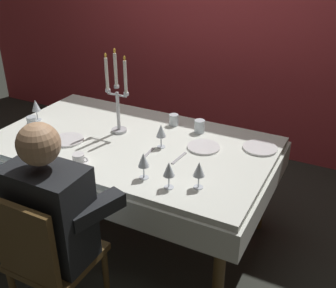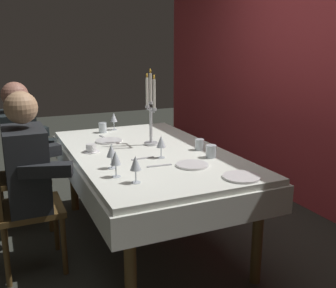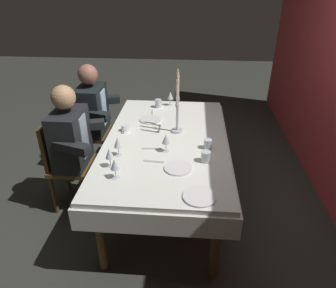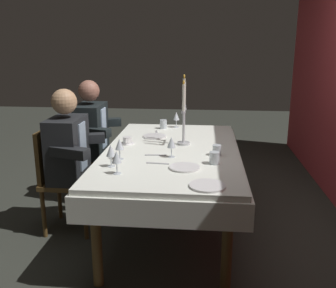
{
  "view_description": "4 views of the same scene",
  "coord_description": "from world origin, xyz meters",
  "px_view_note": "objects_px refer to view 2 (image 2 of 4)",
  "views": [
    {
      "loc": [
        1.37,
        -2.12,
        2.02
      ],
      "look_at": [
        0.25,
        0.05,
        0.75
      ],
      "focal_mm": 43.77,
      "sensor_mm": 36.0,
      "label": 1
    },
    {
      "loc": [
        2.68,
        -1.02,
        1.53
      ],
      "look_at": [
        0.27,
        0.05,
        0.85
      ],
      "focal_mm": 41.72,
      "sensor_mm": 36.0,
      "label": 2
    },
    {
      "loc": [
        2.47,
        0.21,
        2.06
      ],
      "look_at": [
        0.28,
        0.04,
        0.84
      ],
      "focal_mm": 33.01,
      "sensor_mm": 36.0,
      "label": 3
    },
    {
      "loc": [
        3.04,
        0.26,
        1.62
      ],
      "look_at": [
        0.16,
        -0.02,
        0.83
      ],
      "focal_mm": 40.7,
      "sensor_mm": 36.0,
      "label": 4
    }
  ],
  "objects_px": {
    "wine_glass_1": "(111,151)",
    "wine_glass_3": "(114,118)",
    "coffee_cup_0": "(91,149)",
    "candelabra": "(151,114)",
    "wine_glass_4": "(116,159)",
    "seated_diner_0": "(19,144)",
    "dinner_plate_2": "(241,177)",
    "seated_diner_1": "(26,167)",
    "dinner_plate_0": "(192,165)",
    "water_tumbler_1": "(103,128)",
    "wine_glass_2": "(161,142)",
    "water_tumbler_0": "(199,145)",
    "wine_glass_0": "(136,164)",
    "dinner_plate_1": "(109,141)",
    "dining_table": "(148,165)",
    "water_tumbler_2": "(211,151)"
  },
  "relations": [
    {
      "from": "seated_diner_1",
      "to": "dinner_plate_0",
      "type": "bearing_deg",
      "value": 67.14
    },
    {
      "from": "wine_glass_3",
      "to": "wine_glass_1",
      "type": "bearing_deg",
      "value": -16.95
    },
    {
      "from": "candelabra",
      "to": "dinner_plate_0",
      "type": "xyz_separation_m",
      "value": [
        0.64,
        0.04,
        -0.24
      ]
    },
    {
      "from": "dinner_plate_0",
      "to": "seated_diner_0",
      "type": "xyz_separation_m",
      "value": [
        -1.12,
        -1.02,
        -0.01
      ]
    },
    {
      "from": "wine_glass_4",
      "to": "water_tumbler_2",
      "type": "height_order",
      "value": "wine_glass_4"
    },
    {
      "from": "candelabra",
      "to": "wine_glass_4",
      "type": "height_order",
      "value": "candelabra"
    },
    {
      "from": "wine_glass_1",
      "to": "water_tumbler_1",
      "type": "distance_m",
      "value": 1.09
    },
    {
      "from": "dinner_plate_0",
      "to": "water_tumbler_0",
      "type": "bearing_deg",
      "value": 145.15
    },
    {
      "from": "coffee_cup_0",
      "to": "wine_glass_0",
      "type": "bearing_deg",
      "value": 6.16
    },
    {
      "from": "candelabra",
      "to": "seated_diner_0",
      "type": "relative_size",
      "value": 0.49
    },
    {
      "from": "wine_glass_1",
      "to": "wine_glass_3",
      "type": "relative_size",
      "value": 1.0
    },
    {
      "from": "wine_glass_3",
      "to": "coffee_cup_0",
      "type": "distance_m",
      "value": 0.79
    },
    {
      "from": "wine_glass_2",
      "to": "seated_diner_1",
      "type": "distance_m",
      "value": 0.93
    },
    {
      "from": "water_tumbler_1",
      "to": "dining_table",
      "type": "bearing_deg",
      "value": 11.39
    },
    {
      "from": "dinner_plate_2",
      "to": "coffee_cup_0",
      "type": "distance_m",
      "value": 1.18
    },
    {
      "from": "wine_glass_3",
      "to": "coffee_cup_0",
      "type": "xyz_separation_m",
      "value": [
        0.69,
        -0.38,
        -0.09
      ]
    },
    {
      "from": "coffee_cup_0",
      "to": "dinner_plate_2",
      "type": "bearing_deg",
      "value": 36.2
    },
    {
      "from": "wine_glass_1",
      "to": "wine_glass_2",
      "type": "xyz_separation_m",
      "value": [
        -0.09,
        0.39,
        -0.0
      ]
    },
    {
      "from": "wine_glass_2",
      "to": "coffee_cup_0",
      "type": "bearing_deg",
      "value": -130.23
    },
    {
      "from": "wine_glass_4",
      "to": "dinner_plate_1",
      "type": "bearing_deg",
      "value": 167.23
    },
    {
      "from": "wine_glass_3",
      "to": "seated_diner_0",
      "type": "distance_m",
      "value": 0.89
    },
    {
      "from": "water_tumbler_0",
      "to": "seated_diner_0",
      "type": "relative_size",
      "value": 0.07
    },
    {
      "from": "dinner_plate_2",
      "to": "wine_glass_0",
      "type": "height_order",
      "value": "wine_glass_0"
    },
    {
      "from": "dinner_plate_0",
      "to": "seated_diner_0",
      "type": "bearing_deg",
      "value": -137.61
    },
    {
      "from": "wine_glass_1",
      "to": "wine_glass_3",
      "type": "xyz_separation_m",
      "value": [
        -1.14,
        0.35,
        -0.0
      ]
    },
    {
      "from": "dinner_plate_0",
      "to": "wine_glass_3",
      "type": "distance_m",
      "value": 1.32
    },
    {
      "from": "wine_glass_2",
      "to": "water_tumbler_1",
      "type": "distance_m",
      "value": 0.99
    },
    {
      "from": "wine_glass_0",
      "to": "seated_diner_0",
      "type": "xyz_separation_m",
      "value": [
        -1.27,
        -0.57,
        -0.12
      ]
    },
    {
      "from": "dinner_plate_0",
      "to": "water_tumbler_0",
      "type": "distance_m",
      "value": 0.41
    },
    {
      "from": "wine_glass_0",
      "to": "coffee_cup_0",
      "type": "bearing_deg",
      "value": -173.84
    },
    {
      "from": "dinner_plate_2",
      "to": "wine_glass_2",
      "type": "relative_size",
      "value": 1.39
    },
    {
      "from": "dinner_plate_1",
      "to": "wine_glass_1",
      "type": "bearing_deg",
      "value": -13.93
    },
    {
      "from": "dinner_plate_0",
      "to": "wine_glass_3",
      "type": "height_order",
      "value": "wine_glass_3"
    },
    {
      "from": "dinner_plate_2",
      "to": "water_tumbler_1",
      "type": "bearing_deg",
      "value": -164.19
    },
    {
      "from": "candelabra",
      "to": "wine_glass_0",
      "type": "xyz_separation_m",
      "value": [
        0.8,
        -0.41,
        -0.14
      ]
    },
    {
      "from": "water_tumbler_0",
      "to": "wine_glass_3",
      "type": "bearing_deg",
      "value": -157.86
    },
    {
      "from": "candelabra",
      "to": "wine_glass_4",
      "type": "bearing_deg",
      "value": -36.79
    },
    {
      "from": "wine_glass_1",
      "to": "wine_glass_3",
      "type": "distance_m",
      "value": 1.19
    },
    {
      "from": "seated_diner_0",
      "to": "dinner_plate_2",
      "type": "bearing_deg",
      "value": 39.04
    },
    {
      "from": "seated_diner_1",
      "to": "wine_glass_0",
      "type": "bearing_deg",
      "value": 44.0
    },
    {
      "from": "coffee_cup_0",
      "to": "wine_glass_1",
      "type": "bearing_deg",
      "value": 4.08
    },
    {
      "from": "dinner_plate_0",
      "to": "dinner_plate_1",
      "type": "distance_m",
      "value": 0.93
    },
    {
      "from": "water_tumbler_0",
      "to": "seated_diner_1",
      "type": "height_order",
      "value": "seated_diner_1"
    },
    {
      "from": "candelabra",
      "to": "wine_glass_3",
      "type": "distance_m",
      "value": 0.69
    },
    {
      "from": "water_tumbler_1",
      "to": "wine_glass_0",
      "type": "bearing_deg",
      "value": -6.88
    },
    {
      "from": "dinner_plate_2",
      "to": "seated_diner_0",
      "type": "relative_size",
      "value": 0.18
    },
    {
      "from": "dinner_plate_0",
      "to": "wine_glass_0",
      "type": "relative_size",
      "value": 1.33
    },
    {
      "from": "candelabra",
      "to": "dining_table",
      "type": "bearing_deg",
      "value": -29.34
    },
    {
      "from": "water_tumbler_0",
      "to": "wine_glass_2",
      "type": "bearing_deg",
      "value": -77.06
    },
    {
      "from": "dining_table",
      "to": "dinner_plate_1",
      "type": "height_order",
      "value": "dinner_plate_1"
    }
  ]
}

